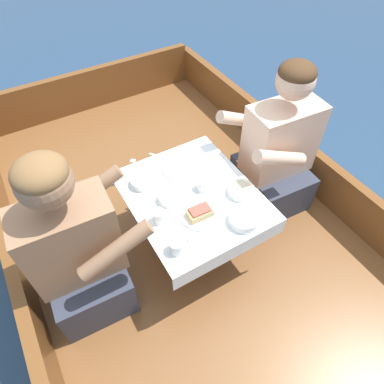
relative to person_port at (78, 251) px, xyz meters
The scene contains 22 objects.
ground_plane 0.95m from the person_port, 12.69° to the left, with size 60.00×60.00×0.00m, color navy.
boat_deck 0.84m from the person_port, 12.69° to the left, with size 1.90×3.11×0.33m, color brown.
gunwale_port 0.41m from the person_port, 155.61° to the left, with size 0.06×3.11×0.29m, color brown.
gunwale_starboard 1.56m from the person_port, ahead, with size 0.06×3.11×0.29m, color brown.
bow_coaming 1.79m from the person_port, 69.75° to the left, with size 1.78×0.06×0.34m, color brown.
cockpit_table 0.61m from the person_port, ahead, with size 0.63×0.74×0.41m.
person_port is the anchor object (origin of this frame).
person_starboard 1.23m from the person_port, ahead, with size 0.54×0.47×0.95m.
plate_sandwich 0.59m from the person_port, 12.72° to the right, with size 0.18×0.18×0.01m.
plate_bread 0.68m from the person_port, 18.29° to the left, with size 0.19×0.19×0.01m.
sandwich 0.59m from the person_port, 12.72° to the right, with size 0.12×0.08×0.05m.
bowl_port_near 0.84m from the person_port, ahead, with size 0.13×0.13×0.04m.
bowl_starboard_near 0.78m from the person_port, 19.66° to the right, with size 0.15×0.15×0.04m.
bowl_center_far 0.50m from the person_port, ahead, with size 0.12×0.12×0.04m.
bowl_port_far 0.48m from the person_port, 26.21° to the left, with size 0.12×0.12×0.04m.
coffee_cup_port 0.40m from the person_port, ahead, with size 0.09×0.06×0.06m.
coffee_cup_starboard 0.69m from the person_port, ahead, with size 0.09×0.06×0.06m.
coffee_cup_center 0.46m from the person_port, 31.86° to the right, with size 0.10×0.07×0.06m.
utensil_fork_starboard 0.63m from the person_port, ahead, with size 0.05×0.17×0.00m.
utensil_spoon_starboard 0.77m from the person_port, 10.10° to the left, with size 0.17×0.07×0.01m.
utensil_knife_port 0.69m from the person_port, 28.75° to the left, with size 0.10×0.15×0.00m.
utensil_spoon_center 0.58m from the person_port, 37.78° to the left, with size 0.04×0.17×0.01m.
Camera 1 is at (-0.59, -1.13, 2.06)m, focal length 32.00 mm.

